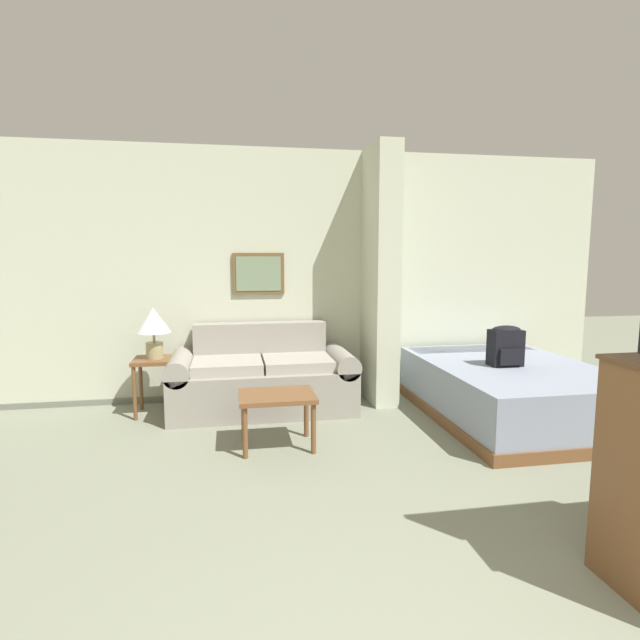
{
  "coord_description": "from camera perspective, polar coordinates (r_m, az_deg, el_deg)",
  "views": [
    {
      "loc": [
        -0.6,
        -0.86,
        1.51
      ],
      "look_at": [
        0.03,
        2.62,
        1.05
      ],
      "focal_mm": 28.0,
      "sensor_mm": 36.0,
      "label": 1
    }
  ],
  "objects": [
    {
      "name": "side_table",
      "position": [
        5.01,
        -18.3,
        -5.34
      ],
      "size": [
        0.4,
        0.4,
        0.54
      ],
      "color": "brown",
      "rests_on": "ground_plane"
    },
    {
      "name": "wall_back",
      "position": [
        5.33,
        -3.75,
        5.08
      ],
      "size": [
        7.09,
        0.16,
        2.6
      ],
      "color": "beige",
      "rests_on": "ground_plane"
    },
    {
      "name": "coffee_table",
      "position": [
        3.98,
        -4.95,
        -9.28
      ],
      "size": [
        0.59,
        0.45,
        0.43
      ],
      "color": "brown",
      "rests_on": "ground_plane"
    },
    {
      "name": "backpack",
      "position": [
        4.85,
        20.47,
        -2.71
      ],
      "size": [
        0.29,
        0.2,
        0.37
      ],
      "color": "black",
      "rests_on": "bed"
    },
    {
      "name": "couch",
      "position": [
        4.96,
        -6.59,
        -6.64
      ],
      "size": [
        1.78,
        0.84,
        0.82
      ],
      "color": "gray",
      "rests_on": "ground_plane"
    },
    {
      "name": "wall_partition_pillar",
      "position": [
        5.15,
        6.91,
        5.02
      ],
      "size": [
        0.24,
        0.63,
        2.6
      ],
      "color": "beige",
      "rests_on": "ground_plane"
    },
    {
      "name": "bed",
      "position": [
        5.04,
        20.82,
        -7.47
      ],
      "size": [
        1.48,
        2.07,
        0.51
      ],
      "color": "brown",
      "rests_on": "ground_plane"
    },
    {
      "name": "table_lamp",
      "position": [
        4.94,
        -18.5,
        -0.46
      ],
      "size": [
        0.32,
        0.32,
        0.48
      ],
      "color": "tan",
      "rests_on": "side_table"
    }
  ]
}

